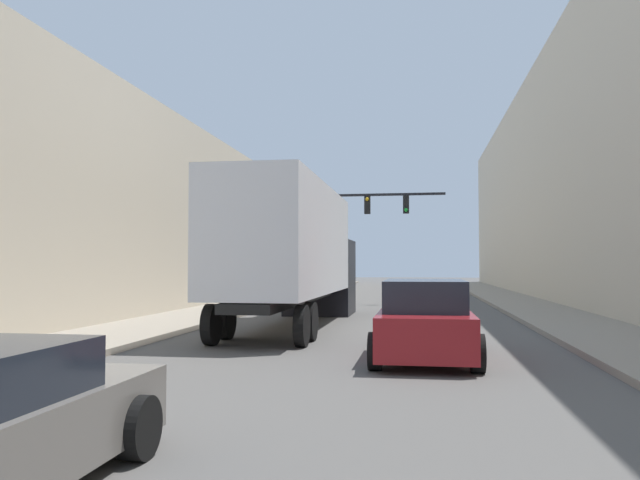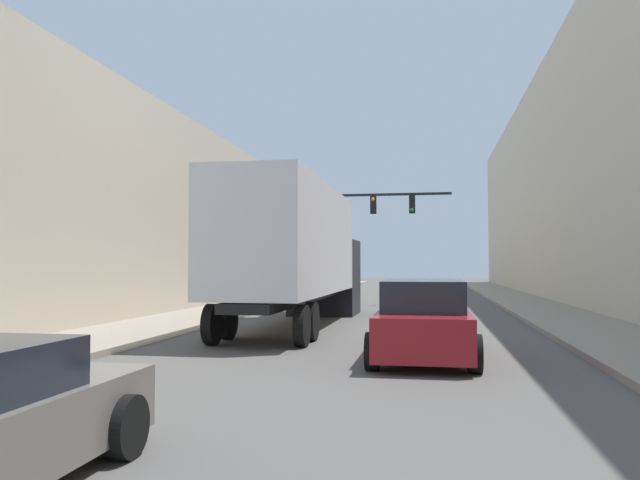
# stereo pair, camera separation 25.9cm
# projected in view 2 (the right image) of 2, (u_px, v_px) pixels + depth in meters

# --- Properties ---
(sidewalk_right) EXTENTS (3.02, 80.00, 0.15)m
(sidewalk_right) POSITION_uv_depth(u_px,v_px,m) (538.00, 308.00, 27.14)
(sidewalk_right) COLOR gray
(sidewalk_right) RESTS_ON ground
(sidewalk_left) EXTENTS (3.02, 80.00, 0.15)m
(sidewalk_left) POSITION_uv_depth(u_px,v_px,m) (252.00, 305.00, 29.39)
(sidewalk_left) COLOR gray
(sidewalk_left) RESTS_ON ground
(building_left) EXTENTS (6.00, 80.00, 8.06)m
(building_left) POSITION_uv_depth(u_px,v_px,m) (163.00, 222.00, 30.34)
(building_left) COLOR beige
(building_left) RESTS_ON ground
(semi_truck) EXTENTS (2.53, 12.42, 4.26)m
(semi_truck) POSITION_uv_depth(u_px,v_px,m) (299.00, 252.00, 19.80)
(semi_truck) COLOR silver
(semi_truck) RESTS_ON ground
(suv_car) EXTENTS (2.09, 4.88, 1.63)m
(suv_car) POSITION_uv_depth(u_px,v_px,m) (424.00, 321.00, 13.07)
(suv_car) COLOR maroon
(suv_car) RESTS_ON ground
(traffic_signal_gantry) EXTENTS (7.81, 0.35, 5.76)m
(traffic_signal_gantry) POSITION_uv_depth(u_px,v_px,m) (342.00, 220.00, 31.47)
(traffic_signal_gantry) COLOR black
(traffic_signal_gantry) RESTS_ON ground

